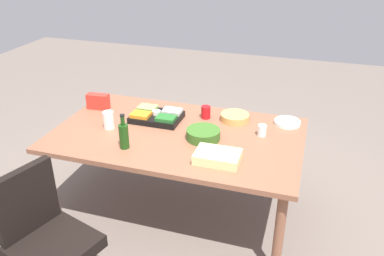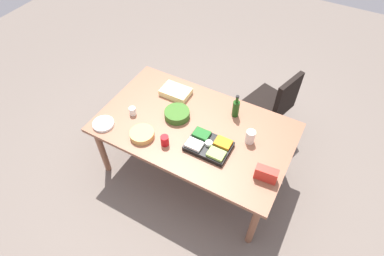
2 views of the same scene
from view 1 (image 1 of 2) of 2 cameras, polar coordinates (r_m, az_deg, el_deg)
The scene contains 13 objects.
ground_plane at distance 3.64m, azimuth -1.90°, elevation -11.47°, with size 10.00×10.00×0.00m, color #6D6158.
conference_table at distance 3.26m, azimuth -2.08°, elevation -1.79°, with size 2.00×1.18×0.77m.
office_chair at distance 2.92m, azimuth -19.60°, elevation -16.12°, with size 0.60×0.60×0.90m.
paper_cup at distance 3.21m, azimuth 9.98°, elevation -0.33°, with size 0.07×0.07×0.09m, color white.
veggie_tray at distance 3.44m, azimuth -5.08°, elevation 1.72°, with size 0.42×0.30×0.09m.
wine_bottle at distance 3.00m, azimuth -9.73°, elevation -1.02°, with size 0.08×0.08×0.27m.
paper_plate_stack at distance 3.46m, azimuth 13.48°, elevation 0.79°, with size 0.22×0.22×0.03m, color white.
red_solo_cup at distance 3.46m, azimuth 1.99°, elevation 2.28°, with size 0.08×0.08×0.11m, color red.
salad_bowl at distance 3.12m, azimuth 1.62°, elevation -0.89°, with size 0.27×0.27×0.08m, color #376422.
mayo_jar at distance 3.34m, azimuth -11.85°, elevation 1.13°, with size 0.09×0.09×0.15m, color white.
sheet_cake at distance 2.83m, azimuth 3.68°, elevation -4.12°, with size 0.32×0.22×0.07m, color #F0DD92.
chip_bowl at distance 3.44m, azimuth 6.15°, elevation 1.53°, with size 0.24×0.24×0.06m, color tan.
chip_bag_red at distance 3.73m, azimuth -13.28°, elevation 3.72°, with size 0.20×0.08×0.14m, color red.
Camera 1 is at (0.97, -2.70, 2.25)m, focal length 37.29 mm.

